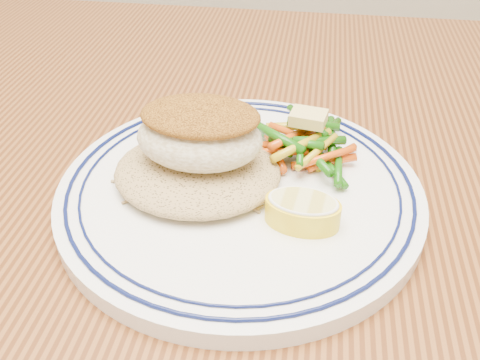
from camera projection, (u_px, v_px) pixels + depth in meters
The scene contains 7 objects.
dining_table at pixel (190, 268), 0.51m from camera, with size 1.50×0.90×0.75m.
plate at pixel (240, 191), 0.43m from camera, with size 0.29×0.29×0.02m.
rice_pilaf at pixel (197, 168), 0.42m from camera, with size 0.13×0.12×0.03m, color #A08250.
fish_fillet at pixel (200, 133), 0.41m from camera, with size 0.10×0.07×0.05m.
vegetable_pile at pixel (304, 144), 0.45m from camera, with size 0.10×0.10×0.03m.
butter_pat at pixel (308, 118), 0.45m from camera, with size 0.03×0.02×0.01m, color #E1C96E.
lemon_wedge at pixel (303, 210), 0.38m from camera, with size 0.06×0.06×0.02m.
Camera 1 is at (0.10, -0.35, 1.02)m, focal length 40.00 mm.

